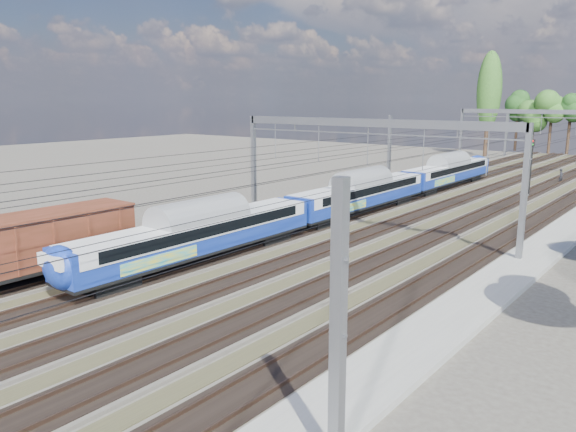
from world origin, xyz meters
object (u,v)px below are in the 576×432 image
Objects in this scene: emu_train at (359,189)px; signal_near at (532,160)px; freight_boxcar at (4,250)px; worker at (561,176)px.

signal_near is (9.10, 20.83, 1.47)m from emu_train.
signal_near is at bearing 74.94° from freight_boxcar.
signal_near is at bearing 66.40° from emu_train.
worker is at bearing 69.38° from signal_near.
signal_near is (-0.54, -11.92, 2.97)m from worker.
signal_near reaches higher than emu_train.
freight_boxcar is at bearing -123.08° from signal_near.
emu_train is at bearing 81.39° from freight_boxcar.
freight_boxcar is 52.36m from signal_near.
freight_boxcar is 64.06m from worker.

